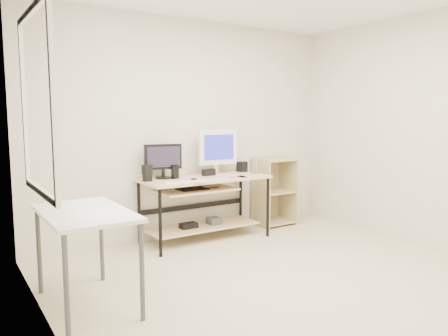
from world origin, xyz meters
name	(u,v)px	position (x,y,z in m)	size (l,w,h in m)	color
room	(290,133)	(-0.14, 0.04, 1.32)	(4.01, 4.01, 2.62)	beige
desk	(203,195)	(-0.03, 1.66, 0.54)	(1.50, 0.65, 0.75)	beige
side_table	(85,221)	(-1.68, 0.60, 0.67)	(0.60, 1.00, 0.75)	silver
shelf_unit	(272,191)	(1.15, 1.82, 0.45)	(0.50, 0.40, 0.90)	tan
black_monitor	(163,159)	(-0.46, 1.81, 0.98)	(0.43, 0.18, 0.39)	black
white_imac	(218,148)	(0.28, 1.81, 1.06)	(0.51, 0.16, 0.54)	silver
keyboard	(186,182)	(-0.38, 1.42, 0.76)	(0.44, 0.12, 0.02)	silver
mouse	(233,176)	(0.26, 1.47, 0.77)	(0.06, 0.10, 0.03)	#BCBCC2
center_speaker	(209,172)	(0.10, 1.75, 0.79)	(0.16, 0.07, 0.08)	black
speaker_left	(147,173)	(-0.70, 1.71, 0.84)	(0.10, 0.10, 0.18)	black
speaker_right	(242,167)	(0.65, 1.82, 0.81)	(0.11, 0.11, 0.13)	black
audio_controller	(175,172)	(-0.35, 1.73, 0.83)	(0.08, 0.05, 0.16)	black
volume_puck	(194,180)	(-0.26, 1.47, 0.76)	(0.07, 0.07, 0.03)	black
smartphone	(242,177)	(0.36, 1.43, 0.75)	(0.07, 0.12, 0.01)	black
coaster	(255,173)	(0.69, 1.60, 0.75)	(0.10, 0.10, 0.01)	#906441
drinking_glass	(255,167)	(0.69, 1.60, 0.83)	(0.08, 0.08, 0.16)	white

